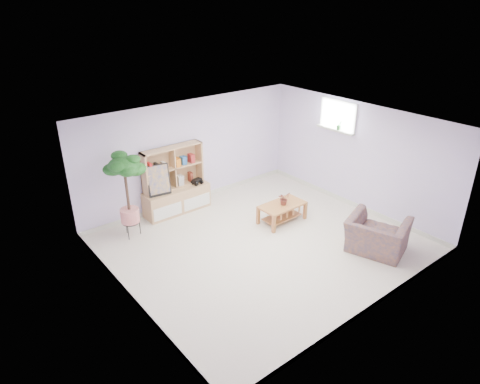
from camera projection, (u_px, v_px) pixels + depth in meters
floor at (262, 244)px, 8.41m from camera, size 5.50×5.00×0.01m
ceiling at (265, 125)px, 7.39m from camera, size 5.50×5.00×0.01m
walls at (263, 188)px, 7.90m from camera, size 5.51×5.01×2.40m
baseboard at (262, 242)px, 8.39m from camera, size 5.50×5.00×0.10m
window at (338, 115)px, 9.52m from camera, size 0.10×0.98×0.68m
window_sill at (335, 130)px, 9.62m from camera, size 0.14×1.00×0.04m
storage_unit at (176, 181)px, 9.35m from camera, size 1.50×0.51×1.50m
poster at (159, 180)px, 8.99m from camera, size 0.50×0.18×0.68m
toy_truck at (197, 181)px, 9.61m from camera, size 0.31×0.24×0.15m
coffee_table at (282, 213)px, 9.15m from camera, size 1.01×0.56×0.41m
table_plant at (284, 199)px, 9.01m from camera, size 0.27×0.24×0.27m
floor_tree at (128, 196)px, 8.32m from camera, size 0.82×0.82×1.77m
armchair at (377, 233)px, 8.01m from camera, size 1.22×1.30×0.79m
sill_plant at (339, 125)px, 9.50m from camera, size 0.12×0.10×0.22m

